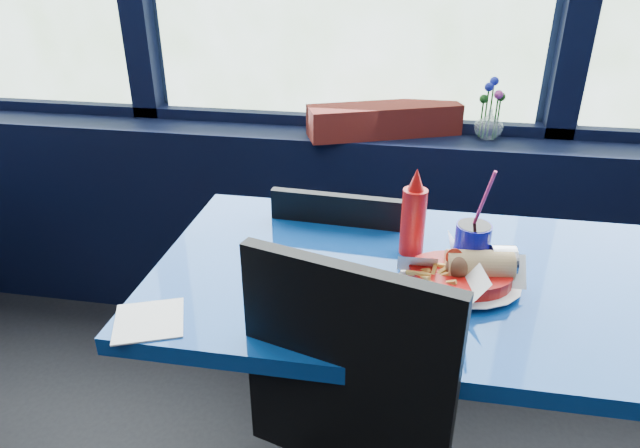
{
  "coord_description": "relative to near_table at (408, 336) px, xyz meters",
  "views": [
    {
      "loc": [
        0.28,
        0.86,
        1.44
      ],
      "look_at": [
        0.08,
        1.98,
        0.87
      ],
      "focal_mm": 32.0,
      "sensor_mm": 36.0,
      "label": 1
    }
  ],
  "objects": [
    {
      "name": "chair_near_back",
      "position": [
        -0.22,
        0.33,
        -0.09
      ],
      "size": [
        0.4,
        0.4,
        0.83
      ],
      "rotation": [
        0.0,
        0.0,
        3.08
      ],
      "color": "black",
      "rests_on": "ground"
    },
    {
      "name": "window_sill",
      "position": [
        -0.3,
        0.87,
        -0.17
      ],
      "size": [
        5.0,
        0.26,
        0.8
      ],
      "primitive_type": "cube",
      "color": "black",
      "rests_on": "ground"
    },
    {
      "name": "food_basket",
      "position": [
        0.11,
        -0.04,
        0.21
      ],
      "size": [
        0.28,
        0.28,
        0.09
      ],
      "rotation": [
        0.0,
        0.0,
        -0.31
      ],
      "color": "#B50E0C",
      "rests_on": "near_table"
    },
    {
      "name": "napkin",
      "position": [
        -0.52,
        -0.28,
        0.18
      ],
      "size": [
        0.18,
        0.18,
        0.0
      ],
      "primitive_type": "cube",
      "rotation": [
        0.0,
        0.0,
        0.38
      ],
      "color": "white",
      "rests_on": "near_table"
    },
    {
      "name": "soda_cup",
      "position": [
        0.12,
        0.02,
        0.25
      ],
      "size": [
        0.08,
        0.08,
        0.27
      ],
      "rotation": [
        0.0,
        0.0,
        0.02
      ],
      "color": "#0F0D94",
      "rests_on": "near_table"
    },
    {
      "name": "ketchup_bottle",
      "position": [
        -0.01,
        0.1,
        0.28
      ],
      "size": [
        0.06,
        0.06,
        0.22
      ],
      "color": "#B50E0C",
      "rests_on": "near_table"
    },
    {
      "name": "planter_box",
      "position": [
        -0.14,
        0.86,
        0.29
      ],
      "size": [
        0.56,
        0.33,
        0.11
      ],
      "primitive_type": "cube",
      "rotation": [
        0.0,
        0.0,
        0.38
      ],
      "color": "maroon",
      "rests_on": "window_sill"
    },
    {
      "name": "near_table",
      "position": [
        0.0,
        0.0,
        0.0
      ],
      "size": [
        1.2,
        0.7,
        0.75
      ],
      "color": "black",
      "rests_on": "ground"
    },
    {
      "name": "flower_vase",
      "position": [
        0.23,
        0.88,
        0.3
      ],
      "size": [
        0.1,
        0.11,
        0.21
      ],
      "rotation": [
        0.0,
        0.0,
        -0.01
      ],
      "color": "silver",
      "rests_on": "window_sill"
    }
  ]
}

